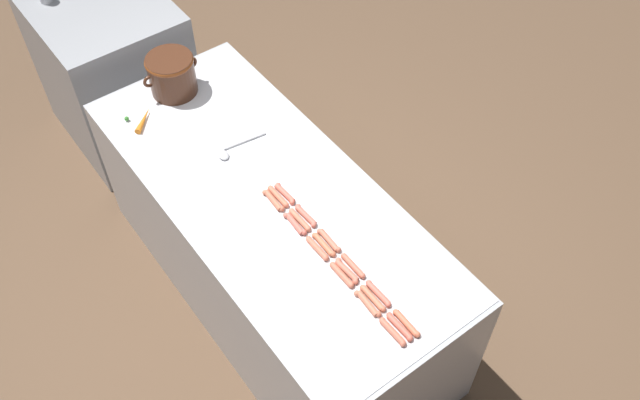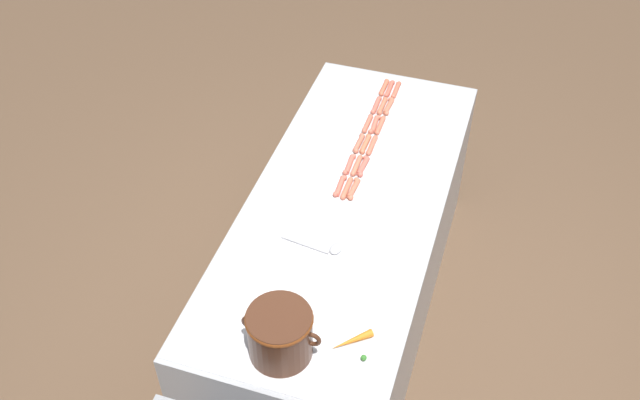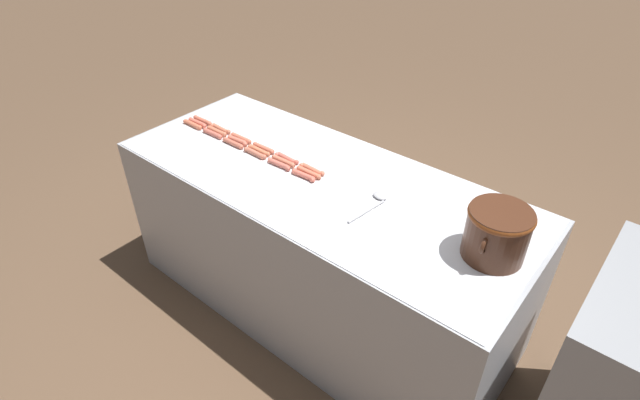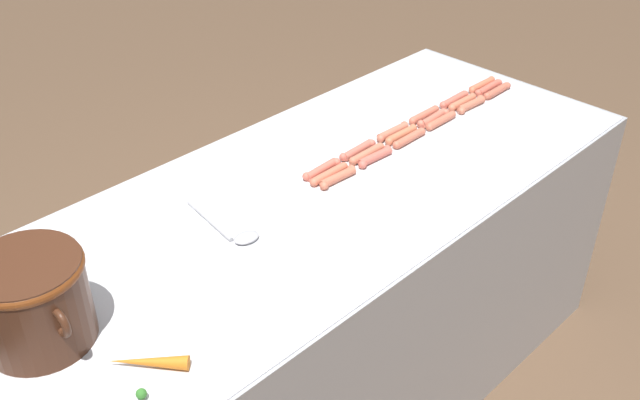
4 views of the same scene
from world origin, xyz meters
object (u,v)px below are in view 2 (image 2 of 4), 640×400
at_px(hot_dog_9, 365,144).
at_px(hot_dog_17, 340,186).
at_px(hot_dog_13, 376,105).
at_px(bean_pot, 281,332).
at_px(hot_dog_7, 382,106).
at_px(carrot, 352,342).
at_px(hot_dog_5, 354,189).
at_px(hot_dog_8, 375,124).
at_px(hot_dog_2, 380,125).
at_px(hot_dog_14, 367,124).
at_px(hot_dog_3, 372,145).
at_px(hot_dog_12, 384,87).
at_px(serving_spoon, 325,247).
at_px(hot_dog_1, 389,106).
at_px(hot_dog_11, 347,188).
at_px(hot_dog_0, 396,90).
at_px(hot_dog_10, 357,165).
at_px(hot_dog_15, 359,143).
at_px(hot_dog_4, 363,166).
at_px(hot_dog_6, 390,89).
at_px(hot_dog_16, 349,164).

distance_m(hot_dog_9, hot_dog_17, 0.33).
height_order(hot_dog_13, bean_pot, bean_pot).
distance_m(hot_dog_7, carrot, 1.48).
distance_m(hot_dog_5, hot_dog_8, 0.49).
distance_m(hot_dog_2, hot_dog_14, 0.06).
bearing_deg(bean_pot, hot_dog_17, -86.65).
distance_m(hot_dog_3, hot_dog_13, 0.33).
relative_size(hot_dog_12, serving_spoon, 0.55).
distance_m(hot_dog_8, bean_pot, 1.41).
bearing_deg(serving_spoon, bean_pot, 90.29).
relative_size(hot_dog_1, hot_dog_11, 1.00).
bearing_deg(hot_dog_0, hot_dog_2, 89.32).
xyz_separation_m(hot_dog_12, hot_dog_14, (0.00, 0.33, 0.00)).
height_order(hot_dog_2, bean_pot, bean_pot).
distance_m(bean_pot, carrot, 0.28).
distance_m(hot_dog_11, serving_spoon, 0.37).
relative_size(hot_dog_10, hot_dog_14, 1.00).
xyz_separation_m(hot_dog_10, hot_dog_15, (0.03, -0.16, 0.00)).
distance_m(hot_dog_15, hot_dog_17, 0.33).
relative_size(hot_dog_4, hot_dog_6, 1.00).
height_order(hot_dog_8, hot_dog_12, same).
bearing_deg(hot_dog_5, hot_dog_16, -67.34).
bearing_deg(serving_spoon, hot_dog_15, -85.78).
xyz_separation_m(hot_dog_3, carrot, (-0.23, 1.13, 0.00)).
bearing_deg(hot_dog_2, hot_dog_10, 85.02).
relative_size(hot_dog_2, hot_dog_14, 1.00).
distance_m(hot_dog_9, carrot, 1.16).
relative_size(hot_dog_0, bean_pot, 0.49).
distance_m(hot_dog_1, hot_dog_16, 0.51).
xyz_separation_m(hot_dog_6, hot_dog_11, (-0.00, 0.82, 0.00)).
relative_size(hot_dog_1, hot_dog_10, 1.00).
distance_m(hot_dog_6, hot_dog_16, 0.66).
distance_m(hot_dog_2, hot_dog_5, 0.49).
distance_m(hot_dog_1, hot_dog_7, 0.03).
height_order(hot_dog_9, hot_dog_12, same).
height_order(hot_dog_3, hot_dog_8, same).
bearing_deg(hot_dog_8, hot_dog_16, 84.03).
height_order(hot_dog_3, hot_dog_7, same).
relative_size(hot_dog_1, hot_dog_17, 1.00).
height_order(hot_dog_12, hot_dog_17, same).
xyz_separation_m(hot_dog_16, carrot, (-0.29, 0.96, 0.00)).
relative_size(hot_dog_1, hot_dog_4, 1.00).
relative_size(hot_dog_2, hot_dog_9, 1.00).
height_order(hot_dog_5, hot_dog_17, same).
distance_m(hot_dog_9, hot_dog_16, 0.17).
distance_m(hot_dog_10, hot_dog_11, 0.17).
bearing_deg(hot_dog_1, hot_dog_2, 89.58).
relative_size(hot_dog_0, hot_dog_3, 1.00).
bearing_deg(hot_dog_3, hot_dog_12, -82.52).
height_order(hot_dog_4, hot_dog_5, same).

